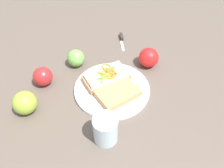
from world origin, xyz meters
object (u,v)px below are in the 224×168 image
object	(u,v)px
sandwich	(106,77)
apple_1	(149,58)
plate	(112,89)
apple_2	(76,58)
drinking_glass	(105,129)
bread_slice_side	(118,93)
apple_0	(43,76)
knife	(122,39)
apple_3	(25,103)

from	to	relation	value
sandwich	apple_1	world-z (taller)	apple_1
plate	apple_1	world-z (taller)	apple_1
apple_2	drinking_glass	xyz separation A→B (m)	(-0.18, 0.32, 0.01)
bread_slice_side	apple_0	world-z (taller)	apple_0
apple_1	knife	bearing A→B (deg)	-50.28
plate	sandwich	distance (m)	0.05
plate	apple_2	xyz separation A→B (m)	(0.17, -0.12, 0.03)
sandwich	bread_slice_side	world-z (taller)	sandwich
apple_2	apple_0	bearing A→B (deg)	53.58
bread_slice_side	apple_3	xyz separation A→B (m)	(0.30, 0.11, 0.02)
apple_3	drinking_glass	size ratio (longest dim) A/B	0.85
plate	apple_0	xyz separation A→B (m)	(0.26, 0.01, 0.03)
drinking_glass	knife	xyz separation A→B (m)	(0.02, -0.52, -0.04)
apple_0	drinking_glass	size ratio (longest dim) A/B	0.76
apple_0	knife	distance (m)	0.41
knife	apple_3	bearing A→B (deg)	-45.02
apple_1	sandwich	bearing A→B (deg)	40.87
bread_slice_side	apple_0	bearing A→B (deg)	131.34
sandwich	bread_slice_side	xyz separation A→B (m)	(-0.05, 0.07, -0.01)
bread_slice_side	apple_1	size ratio (longest dim) A/B	1.79
plate	apple_1	distance (m)	0.21
apple_3	knife	world-z (taller)	apple_3
bread_slice_side	apple_2	bearing A→B (deg)	99.05
sandwich	knife	distance (m)	0.29
sandwich	apple_1	size ratio (longest dim) A/B	2.31
plate	apple_2	world-z (taller)	apple_2
apple_0	drinking_glass	xyz separation A→B (m)	(-0.27, 0.19, 0.01)
plate	bread_slice_side	distance (m)	0.05
apple_0	apple_2	distance (m)	0.15
apple_2	apple_1	bearing A→B (deg)	-170.63
apple_2	drinking_glass	world-z (taller)	drinking_glass
sandwich	knife	bearing A→B (deg)	47.59
apple_1	apple_3	bearing A→B (deg)	37.94
plate	apple_1	size ratio (longest dim) A/B	3.45
drinking_glass	knife	distance (m)	0.52
apple_0	bread_slice_side	bearing A→B (deg)	174.80
apple_1	knife	world-z (taller)	apple_1
apple_0	sandwich	bearing A→B (deg)	-169.47
apple_3	drinking_glass	distance (m)	0.29
sandwich	apple_3	world-z (taller)	apple_3
bread_slice_side	apple_3	size ratio (longest dim) A/B	1.78
apple_2	knife	xyz separation A→B (m)	(-0.16, -0.20, -0.03)
sandwich	drinking_glass	size ratio (longest dim) A/B	1.94
bread_slice_side	apple_1	distance (m)	0.22
bread_slice_side	apple_1	bearing A→B (deg)	21.15
sandwich	apple_1	xyz separation A→B (m)	(-0.15, -0.13, 0.01)
sandwich	apple_0	distance (m)	0.24
apple_3	knife	bearing A→B (deg)	-119.46
bread_slice_side	drinking_glass	distance (m)	0.17
apple_1	drinking_glass	bearing A→B (deg)	73.64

